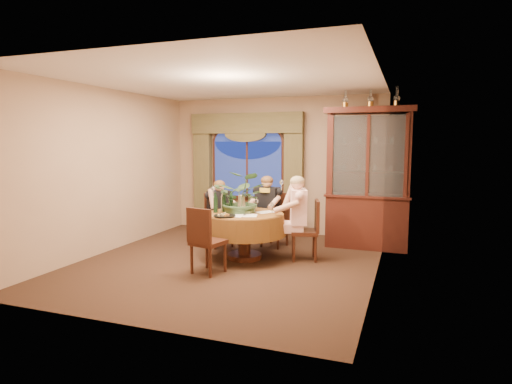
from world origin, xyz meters
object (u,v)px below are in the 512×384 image
(oil_lamp_center, at_px, (371,97))
(person_pink, at_px, (298,218))
(oil_lamp_right, at_px, (397,97))
(chair_back_right, at_px, (274,220))
(stoneware_vase, at_px, (242,203))
(wine_bottle_1, at_px, (231,201))
(wine_bottle_0, at_px, (215,202))
(wine_bottle_2, at_px, (223,201))
(china_cabinet, at_px, (368,179))
(olive_bowl, at_px, (247,212))
(person_back, at_px, (219,214))
(chair_right, at_px, (304,230))
(chair_back, at_px, (220,220))
(dining_table, at_px, (244,236))
(wine_bottle_3, at_px, (224,202))
(oil_lamp_left, at_px, (345,98))
(person_scarf, at_px, (267,211))
(chair_front_left, at_px, (208,240))
(centerpiece_plant, at_px, (242,177))

(oil_lamp_center, distance_m, person_pink, 2.50)
(oil_lamp_right, distance_m, chair_back_right, 3.01)
(oil_lamp_center, height_order, stoneware_vase, oil_lamp_center)
(oil_lamp_center, xyz_separation_m, wine_bottle_1, (-2.09, -1.30, -1.74))
(stoneware_vase, bearing_deg, chair_back_right, 68.45)
(wine_bottle_0, height_order, wine_bottle_2, same)
(china_cabinet, xyz_separation_m, wine_bottle_0, (-2.26, -1.55, -0.33))
(oil_lamp_center, relative_size, wine_bottle_1, 1.03)
(china_cabinet, distance_m, oil_lamp_right, 1.48)
(olive_bowl, bearing_deg, person_back, 143.09)
(china_cabinet, xyz_separation_m, oil_lamp_right, (0.43, 0.00, 1.41))
(chair_right, height_order, chair_back, same)
(dining_table, distance_m, china_cabinet, 2.47)
(person_back, bearing_deg, olive_bowl, 90.44)
(oil_lamp_right, bearing_deg, wine_bottle_3, -151.00)
(person_back, distance_m, wine_bottle_1, 0.62)
(oil_lamp_center, distance_m, wine_bottle_0, 3.25)
(wine_bottle_1, bearing_deg, china_cabinet, 31.80)
(stoneware_vase, bearing_deg, oil_lamp_left, 41.37)
(chair_back_right, distance_m, wine_bottle_2, 1.13)
(china_cabinet, bearing_deg, chair_back, -161.93)
(person_pink, relative_size, wine_bottle_1, 4.11)
(person_pink, height_order, person_back, person_pink)
(oil_lamp_right, distance_m, wine_bottle_0, 3.56)
(person_scarf, distance_m, wine_bottle_1, 0.86)
(chair_back, height_order, chair_front_left, same)
(person_back, bearing_deg, chair_front_left, 56.02)
(chair_right, distance_m, chair_front_left, 1.63)
(china_cabinet, distance_m, chair_back, 2.76)
(oil_lamp_center, xyz_separation_m, chair_right, (-0.87, -1.18, -2.18))
(oil_lamp_right, relative_size, centerpiece_plant, 0.36)
(china_cabinet, distance_m, olive_bowl, 2.33)
(person_back, xyz_separation_m, wine_bottle_0, (0.23, -0.63, 0.30))
(chair_right, height_order, wine_bottle_1, wine_bottle_1)
(wine_bottle_0, bearing_deg, chair_back_right, 57.74)
(oil_lamp_right, bearing_deg, oil_lamp_center, 180.00)
(centerpiece_plant, bearing_deg, oil_lamp_right, 30.48)
(stoneware_vase, bearing_deg, person_scarf, 73.46)
(person_scarf, relative_size, olive_bowl, 8.75)
(person_scarf, height_order, stoneware_vase, person_scarf)
(chair_right, distance_m, centerpiece_plant, 1.32)
(dining_table, relative_size, oil_lamp_right, 3.98)
(china_cabinet, relative_size, chair_front_left, 2.59)
(chair_front_left, height_order, wine_bottle_0, wine_bottle_0)
(chair_back, bearing_deg, chair_right, 118.61)
(oil_lamp_left, bearing_deg, wine_bottle_0, -139.60)
(chair_right, bearing_deg, chair_back_right, 29.95)
(dining_table, bearing_deg, person_back, 142.64)
(oil_lamp_left, height_order, oil_lamp_center, same)
(oil_lamp_right, relative_size, chair_back, 0.35)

